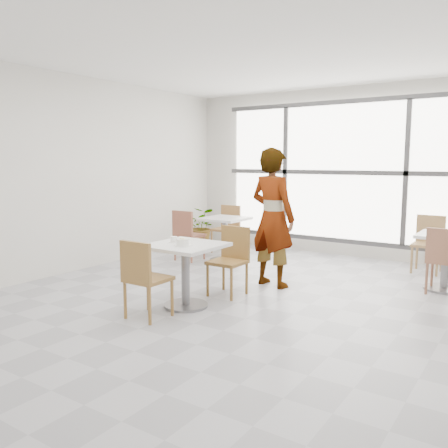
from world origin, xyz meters
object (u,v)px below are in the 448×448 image
Objects in this scene: chair_far at (231,256)px; oatmeal_bowl at (183,242)px; main_table at (185,263)px; bg_table_left at (225,233)px; bg_chair_left_far at (228,225)px; bg_chair_right_far at (429,240)px; chair_near at (143,274)px; bg_table_right at (446,254)px; person at (273,218)px; plant_left at (202,226)px; coffee_cup at (174,240)px; bg_chair_right_near at (445,256)px; bg_chair_left_near at (187,232)px.

oatmeal_bowl is at bearing -96.46° from chair_far.
main_table and bg_table_left have the same top height.
main_table is 0.29m from oatmeal_bowl.
bg_chair_left_far is 1.00× the size of bg_chair_right_far.
chair_near and bg_chair_right_far have the same top height.
bg_table_right is (2.35, 2.59, -0.31)m from oatmeal_bowl.
person reaches higher than chair_near.
oatmeal_bowl reaches higher than plant_left.
oatmeal_bowl is at bearing -26.53° from coffee_cup.
main_table is 1.07× the size of bg_table_right.
bg_chair_right_near is at bearing -84.59° from bg_table_right.
bg_table_left is 0.86× the size of bg_chair_left_near.
coffee_cup is at bearing -122.45° from bg_chair_right_far.
chair_far is 1.00× the size of bg_chair_right_near.
plant_left is (-4.28, -0.12, -0.11)m from bg_chair_right_far.
bg_chair_right_far is 1.12× the size of plant_left.
bg_table_right is at bearing -172.98° from bg_chair_left_near.
oatmeal_bowl is at bearing -106.44° from chair_near.
bg_table_left is at bearing 109.87° from coffee_cup.
bg_table_left is 0.96× the size of plant_left.
chair_far is 0.85m from coffee_cup.
bg_chair_right_near is at bearing -147.21° from person.
bg_chair_right_far reaches higher than oatmeal_bowl.
chair_near is 1.00× the size of bg_chair_left_near.
chair_far reaches higher than main_table.
bg_chair_right_far is at bearing 59.93° from main_table.
chair_near is 3.80m from bg_chair_right_near.
person is 2.42× the size of plant_left.
oatmeal_bowl is 2.69m from bg_table_left.
bg_table_right is 0.86× the size of bg_chair_left_near.
chair_near is 3.93m from bg_chair_left_far.
oatmeal_bowl is at bearing -64.66° from bg_chair_left_far.
person reaches higher than oatmeal_bowl.
bg_chair_right_far is (3.04, 1.12, 0.01)m from bg_table_left.
bg_table_right is (2.59, 2.47, -0.29)m from coffee_cup.
person is (0.40, 1.40, 0.42)m from main_table.
chair_near is at bearing -106.44° from oatmeal_bowl.
oatmeal_bowl is 0.11× the size of person.
person is (0.35, 1.49, 0.15)m from oatmeal_bowl.
main_table is at bearing -6.18° from coffee_cup.
main_table is at bearing -99.33° from chair_near.
chair_far is 1.00× the size of bg_chair_left_far.
bg_table_left is at bearing -38.89° from plant_left.
bg_table_left is 1.59m from plant_left.
chair_near is 1.16× the size of bg_table_left.
oatmeal_bowl is 0.24× the size of bg_chair_left_far.
bg_chair_right_near is at bearing 44.34° from oatmeal_bowl.
chair_near is 0.61m from oatmeal_bowl.
person is 2.51× the size of bg_table_right.
oatmeal_bowl reaches higher than bg_table_right.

